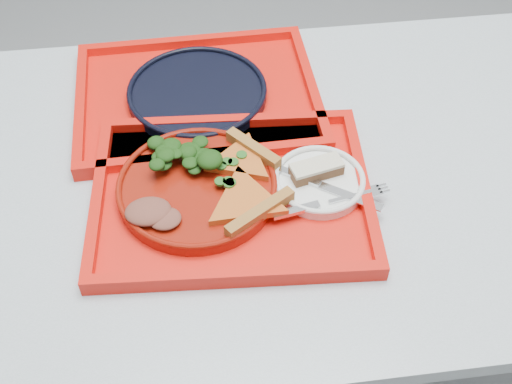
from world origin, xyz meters
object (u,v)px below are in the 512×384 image
at_px(tray_far, 198,100).
at_px(navy_plate, 197,94).
at_px(tray_main, 232,196).
at_px(dessert_bar, 316,169).
at_px(dinner_plate, 197,189).

distance_m(tray_far, navy_plate, 0.01).
height_order(tray_main, tray_far, same).
relative_size(tray_far, dessert_bar, 4.91).
distance_m(tray_far, dessert_bar, 0.30).
bearing_deg(dessert_bar, navy_plate, 114.09).
xyz_separation_m(tray_far, dessert_bar, (0.18, -0.24, 0.03)).
relative_size(dinner_plate, dessert_bar, 2.84).
xyz_separation_m(tray_main, navy_plate, (-0.04, 0.25, 0.01)).
height_order(tray_far, navy_plate, navy_plate).
bearing_deg(tray_main, dinner_plate, 173.57).
bearing_deg(dessert_bar, dinner_plate, 167.50).
bearing_deg(navy_plate, dessert_bar, -52.54).
distance_m(dinner_plate, navy_plate, 0.24).
bearing_deg(dinner_plate, tray_main, -10.30).
height_order(dinner_plate, navy_plate, dinner_plate).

